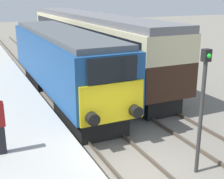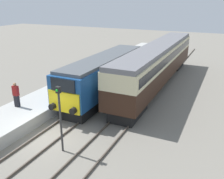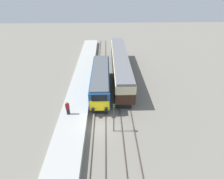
{
  "view_description": "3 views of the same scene",
  "coord_description": "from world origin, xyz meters",
  "px_view_note": "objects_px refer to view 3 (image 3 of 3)",
  "views": [
    {
      "loc": [
        -4.45,
        -7.66,
        5.45
      ],
      "look_at": [
        0.0,
        1.86,
        2.23
      ],
      "focal_mm": 50.0,
      "sensor_mm": 36.0,
      "label": 1
    },
    {
      "loc": [
        9.59,
        -10.9,
        8.31
      ],
      "look_at": [
        1.7,
        5.86,
        1.6
      ],
      "focal_mm": 40.0,
      "sensor_mm": 36.0,
      "label": 2
    },
    {
      "loc": [
        1.04,
        -15.73,
        15.29
      ],
      "look_at": [
        1.7,
        5.86,
        1.6
      ],
      "focal_mm": 28.0,
      "sensor_mm": 36.0,
      "label": 3
    }
  ],
  "objects_px": {
    "person_on_platform": "(68,108)",
    "signal_post": "(114,116)",
    "passenger_carriage": "(120,63)",
    "locomotive": "(101,80)"
  },
  "relations": [
    {
      "from": "signal_post",
      "to": "passenger_carriage",
      "type": "bearing_deg",
      "value": 83.04
    },
    {
      "from": "locomotive",
      "to": "signal_post",
      "type": "xyz_separation_m",
      "value": [
        1.7,
        -8.86,
        0.31
      ]
    },
    {
      "from": "person_on_platform",
      "to": "signal_post",
      "type": "bearing_deg",
      "value": -22.07
    },
    {
      "from": "person_on_platform",
      "to": "locomotive",
      "type": "bearing_deg",
      "value": 59.18
    },
    {
      "from": "locomotive",
      "to": "person_on_platform",
      "type": "xyz_separation_m",
      "value": [
        -3.93,
        -6.58,
        -0.27
      ]
    },
    {
      "from": "passenger_carriage",
      "to": "person_on_platform",
      "type": "relative_size",
      "value": 10.91
    },
    {
      "from": "passenger_carriage",
      "to": "signal_post",
      "type": "relative_size",
      "value": 5.1
    },
    {
      "from": "locomotive",
      "to": "signal_post",
      "type": "height_order",
      "value": "signal_post"
    },
    {
      "from": "locomotive",
      "to": "person_on_platform",
      "type": "relative_size",
      "value": 6.91
    },
    {
      "from": "passenger_carriage",
      "to": "person_on_platform",
      "type": "height_order",
      "value": "passenger_carriage"
    }
  ]
}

